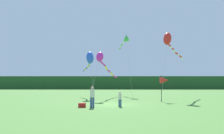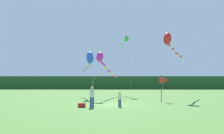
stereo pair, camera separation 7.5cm
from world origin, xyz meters
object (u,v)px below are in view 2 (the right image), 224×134
Objects in this scene: cooler_box at (82,105)px; kite_red at (169,41)px; kite_green at (126,39)px; kite_magenta at (102,60)px; person_child at (120,98)px; banner_flag_pole at (164,80)px; kite_blue at (90,59)px; person_adult at (92,96)px.

kite_red reaches higher than cooler_box.
kite_magenta is at bearing -114.00° from kite_green.
person_child is 3.22m from cooler_box.
person_child is at bearing -95.62° from kite_green.
banner_flag_pole is 0.27× the size of kite_green.
cooler_box is at bearing -170.50° from person_child.
cooler_box is 0.21× the size of banner_flag_pole.
kite_blue is 10.62m from kite_red.
kite_blue is (-8.71, 5.23, 3.03)m from banner_flag_pole.
kite_magenta is (1.15, 8.15, 4.68)m from cooler_box.
banner_flag_pole is 0.44× the size of kite_blue.
person_child reaches higher than cooler_box.
kite_blue is at bearing 111.98° from person_child.
person_adult is 18.58m from kite_green.
kite_red is at bearing -59.36° from kite_green.
kite_red is at bearing 41.66° from person_adult.
kite_magenta is 0.90× the size of kite_green.
cooler_box is 0.09× the size of kite_blue.
kite_green is at bearing 73.80° from cooler_box.
cooler_box is at bearing -86.19° from kite_blue.
person_child is 8.90m from kite_magenta.
person_child is 6.63m from banner_flag_pole.
banner_flag_pole is 8.14m from kite_magenta.
person_adult is 1.36× the size of person_child.
kite_magenta is at bearing 104.55° from person_child.
kite_green is at bearing 48.92° from kite_blue.
cooler_box is at bearing -149.79° from banner_flag_pole.
kite_green is (3.82, 16.05, 8.57)m from person_adult.
banner_flag_pole is at bearing 30.21° from cooler_box.
banner_flag_pole is 5.99m from kite_red.
person_adult is at bearing -2.13° from cooler_box.
person_child is 11.13m from kite_blue.
cooler_box is 14.16m from kite_red.
person_child is 11.64m from kite_red.
person_child is at bearing 13.60° from person_adult.
kite_blue is at bearing 148.99° from banner_flag_pole.
person_adult is 0.27× the size of kite_blue.
banner_flag_pole is at bearing -31.01° from kite_blue.
banner_flag_pole reaches higher than person_child.
kite_green reaches higher than person_adult.
cooler_box is at bearing -141.03° from kite_red.
kite_green is at bearing 76.62° from person_adult.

